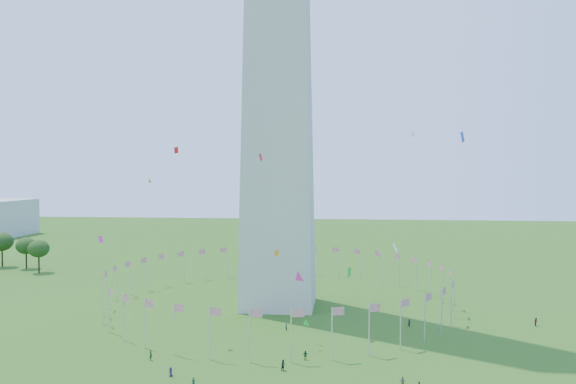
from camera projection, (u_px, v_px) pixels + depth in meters
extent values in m
cylinder|color=silver|center=(451.00, 291.00, 129.00)|extent=(0.24, 0.24, 9.00)
cylinder|color=silver|center=(443.00, 285.00, 135.96)|extent=(0.24, 0.24, 9.00)
cylinder|color=silver|center=(432.00, 279.00, 142.85)|extent=(0.24, 0.24, 9.00)
cylinder|color=silver|center=(417.00, 274.00, 149.44)|extent=(0.24, 0.24, 9.00)
cylinder|color=silver|center=(400.00, 270.00, 155.54)|extent=(0.24, 0.24, 9.00)
cylinder|color=silver|center=(381.00, 267.00, 160.96)|extent=(0.24, 0.24, 9.00)
cylinder|color=silver|center=(360.00, 265.00, 165.53)|extent=(0.24, 0.24, 9.00)
cylinder|color=silver|center=(339.00, 263.00, 169.13)|extent=(0.24, 0.24, 9.00)
cylinder|color=silver|center=(317.00, 261.00, 171.63)|extent=(0.24, 0.24, 9.00)
cylinder|color=silver|center=(294.00, 261.00, 172.97)|extent=(0.24, 0.24, 9.00)
cylinder|color=silver|center=(272.00, 261.00, 173.10)|extent=(0.24, 0.24, 9.00)
cylinder|color=silver|center=(249.00, 261.00, 172.02)|extent=(0.24, 0.24, 9.00)
cylinder|color=silver|center=(227.00, 262.00, 169.76)|extent=(0.24, 0.24, 9.00)
cylinder|color=silver|center=(205.00, 264.00, 166.39)|extent=(0.24, 0.24, 9.00)
cylinder|color=silver|center=(184.00, 267.00, 162.01)|extent=(0.24, 0.24, 9.00)
cylinder|color=silver|center=(165.00, 270.00, 156.75)|extent=(0.24, 0.24, 9.00)
cylinder|color=silver|center=(146.00, 274.00, 150.78)|extent=(0.24, 0.24, 9.00)
cylinder|color=silver|center=(130.00, 278.00, 144.28)|extent=(0.24, 0.24, 9.00)
cylinder|color=silver|center=(117.00, 283.00, 137.44)|extent=(0.24, 0.24, 9.00)
cylinder|color=silver|center=(107.00, 289.00, 130.48)|extent=(0.24, 0.24, 9.00)
cylinder|color=silver|center=(102.00, 296.00, 123.59)|extent=(0.24, 0.24, 9.00)
cylinder|color=silver|center=(102.00, 303.00, 117.00)|extent=(0.24, 0.24, 9.00)
cylinder|color=silver|center=(109.00, 310.00, 110.90)|extent=(0.24, 0.24, 9.00)
cylinder|color=silver|center=(123.00, 317.00, 105.48)|extent=(0.24, 0.24, 9.00)
cylinder|color=silver|center=(145.00, 324.00, 100.90)|extent=(0.24, 0.24, 9.00)
cylinder|color=silver|center=(174.00, 329.00, 97.31)|extent=(0.24, 0.24, 9.00)
cylinder|color=silver|center=(210.00, 333.00, 94.80)|extent=(0.24, 0.24, 9.00)
cylinder|color=silver|center=(249.00, 336.00, 93.47)|extent=(0.24, 0.24, 9.00)
cylinder|color=silver|center=(291.00, 336.00, 93.34)|extent=(0.24, 0.24, 9.00)
cylinder|color=silver|center=(332.00, 334.00, 94.42)|extent=(0.24, 0.24, 9.00)
cylinder|color=silver|center=(369.00, 330.00, 96.68)|extent=(0.24, 0.24, 9.00)
cylinder|color=silver|center=(401.00, 325.00, 100.05)|extent=(0.24, 0.24, 9.00)
cylinder|color=silver|center=(425.00, 318.00, 104.43)|extent=(0.24, 0.24, 9.00)
cylinder|color=silver|center=(442.00, 311.00, 109.69)|extent=(0.24, 0.24, 9.00)
cylinder|color=silver|center=(451.00, 304.00, 115.65)|extent=(0.24, 0.24, 9.00)
cylinder|color=silver|center=(454.00, 297.00, 122.16)|extent=(0.24, 0.24, 9.00)
imported|color=#183C26|center=(151.00, 355.00, 94.63)|extent=(0.80, 0.75, 1.83)
imported|color=#2E194C|center=(286.00, 327.00, 112.39)|extent=(0.58, 0.65, 1.49)
imported|color=#361B52|center=(171.00, 372.00, 87.11)|extent=(0.74, 0.85, 1.47)
imported|color=slate|center=(402.00, 382.00, 82.38)|extent=(1.14, 0.91, 1.70)
imported|color=#183E27|center=(193.00, 382.00, 82.56)|extent=(0.65, 0.67, 1.55)
imported|color=black|center=(283.00, 365.00, 89.55)|extent=(1.09, 1.10, 1.79)
imported|color=#282828|center=(410.00, 323.00, 115.05)|extent=(0.91, 0.81, 1.56)
imported|color=#173920|center=(305.00, 355.00, 94.73)|extent=(0.99, 0.65, 1.62)
imported|color=maroon|center=(536.00, 322.00, 115.61)|extent=(0.70, 0.88, 1.76)
plane|color=#CC2699|center=(299.00, 277.00, 105.40)|extent=(1.86, 2.12, 2.75)
plane|color=blue|center=(462.00, 137.00, 79.98)|extent=(1.58, 0.85, 1.78)
plane|color=red|center=(176.00, 150.00, 108.04)|extent=(0.70, 1.38, 1.51)
plane|color=orange|center=(150.00, 181.00, 136.46)|extent=(0.52, 1.54, 1.48)
plane|color=orange|center=(276.00, 253.00, 119.21)|extent=(1.47, 0.20, 1.46)
plane|color=red|center=(261.00, 157.00, 107.41)|extent=(1.45, 0.90, 1.67)
plane|color=white|center=(413.00, 134.00, 121.94)|extent=(0.87, 1.06, 1.37)
plane|color=white|center=(395.00, 248.00, 79.85)|extent=(1.13, 1.47, 1.38)
plane|color=green|center=(306.00, 323.00, 99.31)|extent=(1.24, 1.00, 1.42)
plane|color=green|center=(349.00, 272.00, 107.94)|extent=(1.78, 0.96, 2.01)
plane|color=#CC2699|center=(101.00, 239.00, 146.74)|extent=(1.14, 1.91, 1.88)
ellipsoid|color=#2B501A|center=(2.00, 250.00, 187.75)|extent=(7.29, 7.29, 11.39)
ellipsoid|color=#2B501A|center=(26.00, 253.00, 184.55)|extent=(6.45, 6.45, 10.08)
ellipsoid|color=#2B501A|center=(39.00, 257.00, 177.13)|extent=(6.54, 6.54, 10.22)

